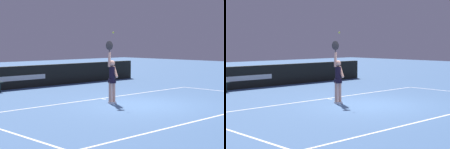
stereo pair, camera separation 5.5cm
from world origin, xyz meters
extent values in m
plane|color=#3D5F8E|center=(0.00, 0.00, 0.00)|extent=(60.00, 60.00, 0.00)
cube|color=white|center=(0.00, 2.23, 0.00)|extent=(11.37, 0.08, 0.00)
cube|color=white|center=(0.00, -3.05, 0.00)|extent=(11.37, 0.08, 0.00)
cube|color=white|center=(-5.68, -0.41, 0.00)|extent=(0.08, 5.36, 0.00)
cube|color=white|center=(0.00, 2.08, 0.00)|extent=(0.08, 0.30, 0.00)
cube|color=black|center=(0.00, 7.56, 0.55)|extent=(14.70, 0.25, 1.09)
cube|color=silver|center=(-0.96, 7.44, 0.52)|extent=(3.79, 0.01, 0.24)
cylinder|color=tan|center=(-0.48, 0.98, 0.40)|extent=(0.12, 0.12, 0.80)
cylinder|color=tan|center=(-0.61, 1.04, 0.40)|extent=(0.12, 0.12, 0.80)
cube|color=white|center=(-0.48, 0.97, 0.04)|extent=(0.18, 0.26, 0.07)
cube|color=white|center=(-0.61, 1.02, 0.04)|extent=(0.18, 0.26, 0.07)
cylinder|color=black|center=(-0.54, 1.01, 1.08)|extent=(0.21, 0.21, 0.57)
cube|color=black|center=(-0.54, 1.01, 0.84)|extent=(0.30, 0.27, 0.16)
sphere|color=tan|center=(-0.54, 1.01, 1.49)|extent=(0.21, 0.21, 0.21)
cylinder|color=tan|center=(-0.64, 1.05, 1.63)|extent=(0.14, 0.13, 0.54)
cylinder|color=tan|center=(-0.47, 0.92, 1.18)|extent=(0.22, 0.38, 0.43)
ellipsoid|color=black|center=(-0.64, 1.05, 2.15)|extent=(0.30, 0.14, 0.36)
cylinder|color=black|center=(-0.64, 1.05, 1.96)|extent=(0.03, 0.03, 0.18)
sphere|color=#CDDB39|center=(-0.61, 0.88, 2.62)|extent=(0.07, 0.07, 0.07)
camera|label=1|loc=(-10.77, -9.50, 2.31)|focal=63.97mm
camera|label=2|loc=(-10.73, -9.54, 2.31)|focal=63.97mm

